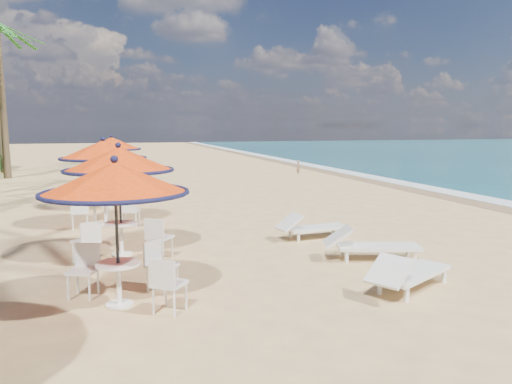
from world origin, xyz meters
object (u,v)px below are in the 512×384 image
station_3 (104,158)px  lounger_near (408,273)px  station_0 (119,196)px  station_1 (119,170)px  station_2 (103,161)px  lounger_far (310,226)px  lounger_mid (368,244)px  station_4 (113,149)px

station_3 → lounger_near: bearing=-65.2°
station_0 → station_1: (0.09, 3.27, 0.15)m
station_3 → station_0: bearing=-88.6°
station_0 → lounger_near: bearing=-9.1°
station_0 → station_2: 7.14m
station_0 → lounger_far: size_ratio=1.25×
lounger_far → lounger_mid: bearing=-86.6°
station_1 → lounger_far: size_ratio=1.30×
station_1 → station_2: bearing=95.4°
lounger_mid → lounger_far: (-0.42, 2.32, -0.03)m
station_0 → station_4: size_ratio=0.97×
station_2 → station_3: 3.36m
station_4 → lounger_far: 11.67m
station_0 → station_1: 3.28m
station_0 → lounger_near: (4.95, -0.80, -1.48)m
station_3 → lounger_near: size_ratio=1.15×
station_1 → station_4: (0.02, 10.87, -0.01)m
station_2 → lounger_mid: 8.24m
station_3 → station_1: bearing=-87.2°
station_3 → station_4: bearing=84.2°
lounger_near → station_0: bearing=142.2°
station_1 → lounger_far: bearing=4.3°
station_3 → lounger_near: (5.21, -11.29, -1.44)m
station_4 → lounger_mid: station_4 is taller
lounger_far → station_1: bearing=177.4°
station_1 → lounger_far: (4.83, 0.36, -1.65)m
station_3 → lounger_mid: (5.60, -9.18, -1.44)m
station_1 → station_0: bearing=-91.7°
station_2 → lounger_near: (5.22, -7.93, -1.59)m
station_1 → station_3: bearing=92.8°
station_0 → station_2: (-0.27, 7.14, 0.11)m
station_0 → station_1: bearing=88.3°
station_1 → lounger_far: station_1 is taller
lounger_near → lounger_mid: lounger_mid is taller
station_2 → lounger_far: 6.47m
station_3 → lounger_near: station_3 is taller
station_4 → station_2: bearing=-93.2°
station_4 → lounger_near: 15.78m
station_0 → station_3: 10.50m
station_4 → lounger_far: station_4 is taller
station_4 → station_3: bearing=-95.8°
station_2 → station_4: size_ratio=1.03×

